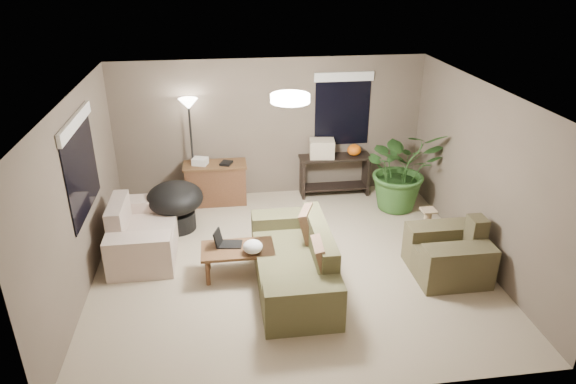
{
  "coord_description": "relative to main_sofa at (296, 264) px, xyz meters",
  "views": [
    {
      "loc": [
        -0.89,
        -6.28,
        4.07
      ],
      "look_at": [
        0.0,
        0.2,
        1.05
      ],
      "focal_mm": 32.0,
      "sensor_mm": 36.0,
      "label": 1
    }
  ],
  "objects": [
    {
      "name": "room_shell",
      "position": [
        -0.01,
        0.49,
        0.96
      ],
      "size": [
        5.5,
        5.5,
        5.5
      ],
      "color": "tan",
      "rests_on": "ground"
    },
    {
      "name": "main_sofa",
      "position": [
        0.0,
        0.0,
        0.0
      ],
      "size": [
        0.95,
        2.2,
        0.85
      ],
      "color": "#4B492D",
      "rests_on": "ground"
    },
    {
      "name": "throw_pillows",
      "position": [
        0.26,
        -0.0,
        0.36
      ],
      "size": [
        0.38,
        1.38,
        0.47
      ],
      "color": "#8C7251",
      "rests_on": "main_sofa"
    },
    {
      "name": "loveseat",
      "position": [
        -2.14,
        1.11,
        0.0
      ],
      "size": [
        0.9,
        1.6,
        0.85
      ],
      "color": "beige",
      "rests_on": "ground"
    },
    {
      "name": "armchair",
      "position": [
        2.14,
        -0.05,
        0.0
      ],
      "size": [
        0.95,
        1.0,
        0.85
      ],
      "color": "brown",
      "rests_on": "ground"
    },
    {
      "name": "coffee_table",
      "position": [
        -0.76,
        0.31,
        0.06
      ],
      "size": [
        1.0,
        0.55,
        0.42
      ],
      "color": "brown",
      "rests_on": "ground"
    },
    {
      "name": "laptop",
      "position": [
        -0.93,
        0.41,
        0.19
      ],
      "size": [
        0.41,
        0.28,
        0.24
      ],
      "color": "black",
      "rests_on": "coffee_table"
    },
    {
      "name": "plastic_bag",
      "position": [
        -0.56,
        0.16,
        0.22
      ],
      "size": [
        0.28,
        0.25,
        0.19
      ],
      "primitive_type": "ellipsoid",
      "rotation": [
        0.0,
        0.0,
        0.04
      ],
      "color": "white",
      "rests_on": "coffee_table"
    },
    {
      "name": "desk",
      "position": [
        -1.04,
        2.68,
        0.08
      ],
      "size": [
        1.1,
        0.5,
        0.75
      ],
      "color": "brown",
      "rests_on": "ground"
    },
    {
      "name": "desk_papers",
      "position": [
        -1.19,
        2.67,
        0.51
      ],
      "size": [
        0.73,
        0.32,
        0.12
      ],
      "color": "silver",
      "rests_on": "desk"
    },
    {
      "name": "console_table",
      "position": [
        1.14,
        2.75,
        0.14
      ],
      "size": [
        1.3,
        0.4,
        0.75
      ],
      "color": "black",
      "rests_on": "ground"
    },
    {
      "name": "pumpkin",
      "position": [
        1.49,
        2.75,
        0.56
      ],
      "size": [
        0.33,
        0.33,
        0.21
      ],
      "primitive_type": "ellipsoid",
      "rotation": [
        0.0,
        0.0,
        -0.42
      ],
      "color": "orange",
      "rests_on": "console_table"
    },
    {
      "name": "cardboard_box",
      "position": [
        0.89,
        2.75,
        0.62
      ],
      "size": [
        0.47,
        0.38,
        0.33
      ],
      "primitive_type": "cube",
      "rotation": [
        0.0,
        0.0,
        -0.13
      ],
      "color": "beige",
      "rests_on": "console_table"
    },
    {
      "name": "papasan_chair",
      "position": [
        -1.69,
        1.78,
        0.17
      ],
      "size": [
        1.16,
        1.16,
        0.8
      ],
      "color": "black",
      "rests_on": "ground"
    },
    {
      "name": "floor_lamp",
      "position": [
        -1.41,
        2.74,
        1.3
      ],
      "size": [
        0.32,
        0.32,
        1.91
      ],
      "color": "black",
      "rests_on": "ground"
    },
    {
      "name": "ceiling_fixture",
      "position": [
        -0.01,
        0.49,
        2.15
      ],
      "size": [
        0.5,
        0.5,
        0.1
      ],
      "primitive_type": "cylinder",
      "color": "white",
      "rests_on": "room_shell"
    },
    {
      "name": "houseplant",
      "position": [
        2.15,
        2.05,
        0.28
      ],
      "size": [
        1.33,
        1.48,
        1.15
      ],
      "primitive_type": "imported",
      "color": "#2D5923",
      "rests_on": "ground"
    },
    {
      "name": "cat_scratching_post",
      "position": [
        2.22,
        0.93,
        -0.08
      ],
      "size": [
        0.32,
        0.32,
        0.5
      ],
      "color": "tan",
      "rests_on": "ground"
    },
    {
      "name": "window_left",
      "position": [
        -2.74,
        0.79,
        1.49
      ],
      "size": [
        0.05,
        1.56,
        1.33
      ],
      "color": "black",
      "rests_on": "room_shell"
    },
    {
      "name": "window_back",
      "position": [
        1.29,
        2.97,
        1.49
      ],
      "size": [
        1.06,
        0.05,
        1.33
      ],
      "color": "black",
      "rests_on": "room_shell"
    }
  ]
}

